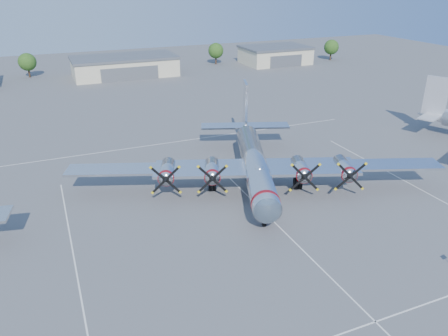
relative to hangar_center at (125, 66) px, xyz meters
name	(u,v)px	position (x,y,z in m)	size (l,w,h in m)	color
ground	(255,204)	(0.00, -81.96, -2.71)	(260.00, 260.00, 0.00)	#545457
parking_lines	(262,210)	(0.00, -83.71, -2.71)	(60.00, 50.08, 0.01)	silver
hangar_center	(125,66)	(0.00, 0.00, 0.00)	(28.60, 14.60, 5.40)	beige
hangar_east	(275,55)	(48.00, 0.00, 0.00)	(20.60, 14.60, 5.40)	beige
tree_west	(27,62)	(-25.00, 8.04, 1.51)	(4.80, 4.80, 6.64)	#382619
tree_east	(216,51)	(30.00, 6.04, 1.51)	(4.80, 4.80, 6.64)	#382619
tree_far_east	(331,47)	(68.00, -1.96, 1.51)	(4.80, 4.80, 6.64)	#382619
main_bomber_b29	(253,182)	(2.46, -76.40, -2.71)	(48.38, 33.09, 10.70)	silver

